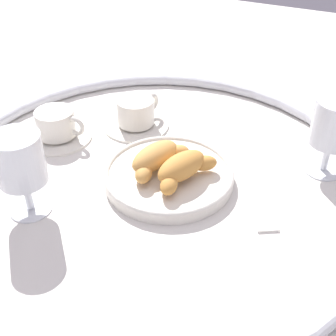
# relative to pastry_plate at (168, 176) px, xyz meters

# --- Properties ---
(ground_plane) EXTENTS (2.20, 2.20, 0.00)m
(ground_plane) POSITION_rel_pastry_plate_xyz_m (-0.00, -0.03, -0.01)
(ground_plane) COLOR silver
(table_chrome_rim) EXTENTS (0.77, 0.77, 0.02)m
(table_chrome_rim) POSITION_rel_pastry_plate_xyz_m (-0.00, -0.03, -0.00)
(table_chrome_rim) COLOR silver
(table_chrome_rim) RESTS_ON ground_plane
(pastry_plate) EXTENTS (0.23, 0.23, 0.02)m
(pastry_plate) POSITION_rel_pastry_plate_xyz_m (0.00, 0.00, 0.00)
(pastry_plate) COLOR silver
(pastry_plate) RESTS_ON ground_plane
(croissant_large) EXTENTS (0.13, 0.09, 0.04)m
(croissant_large) POSITION_rel_pastry_plate_xyz_m (-0.00, -0.02, 0.03)
(croissant_large) COLOR #D6994C
(croissant_large) RESTS_ON pastry_plate
(croissant_small) EXTENTS (0.13, 0.09, 0.04)m
(croissant_small) POSITION_rel_pastry_plate_xyz_m (0.01, 0.03, 0.03)
(croissant_small) COLOR #CC893D
(croissant_small) RESTS_ON pastry_plate
(coffee_cup_near) EXTENTS (0.14, 0.14, 0.06)m
(coffee_cup_near) POSITION_rel_pastry_plate_xyz_m (-0.14, -0.14, 0.01)
(coffee_cup_near) COLOR silver
(coffee_cup_near) RESTS_ON ground_plane
(coffee_cup_far) EXTENTS (0.14, 0.14, 0.06)m
(coffee_cup_far) POSITION_rel_pastry_plate_xyz_m (-0.03, -0.26, 0.01)
(coffee_cup_far) COLOR silver
(coffee_cup_far) RESTS_ON ground_plane
(juice_glass_left) EXTENTS (0.08, 0.08, 0.14)m
(juice_glass_left) POSITION_rel_pastry_plate_xyz_m (0.16, -0.17, 0.08)
(juice_glass_left) COLOR white
(juice_glass_left) RESTS_ON ground_plane
(juice_glass_right) EXTENTS (0.08, 0.08, 0.14)m
(juice_glass_right) POSITION_rel_pastry_plate_xyz_m (-0.15, 0.24, 0.08)
(juice_glass_right) COLOR white
(juice_glass_right) RESTS_ON ground_plane
(sugar_packet) EXTENTS (0.06, 0.05, 0.01)m
(sugar_packet) POSITION_rel_pastry_plate_xyz_m (0.03, 0.18, -0.01)
(sugar_packet) COLOR white
(sugar_packet) RESTS_ON ground_plane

